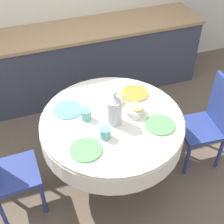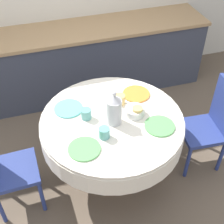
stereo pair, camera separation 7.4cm
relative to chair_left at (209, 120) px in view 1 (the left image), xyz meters
name	(u,v)px [view 1 (the left image)]	position (x,y,z in m)	size (l,w,h in m)	color
ground_plane	(112,174)	(-0.97, 0.08, -0.52)	(12.00, 12.00, 0.00)	brown
kitchen_counter	(73,62)	(-0.97, 1.56, -0.07)	(3.24, 0.64, 0.89)	#383D4C
dining_table	(112,129)	(-0.97, 0.08, 0.12)	(1.25, 1.25, 0.76)	olive
chair_left	(209,120)	(0.00, 0.00, 0.00)	(0.43, 0.43, 0.95)	navy
chair_right	(2,170)	(-1.94, 0.04, 0.00)	(0.41, 0.41, 0.95)	navy
plate_near_left	(86,150)	(-1.27, -0.19, 0.25)	(0.26, 0.26, 0.01)	#5BA85B
cup_near_left	(105,133)	(-1.09, -0.11, 0.29)	(0.09, 0.09, 0.09)	#5BA39E
plate_near_right	(160,125)	(-0.62, -0.13, 0.25)	(0.26, 0.26, 0.01)	#5BA85B
cup_near_right	(137,111)	(-0.75, 0.05, 0.29)	(0.09, 0.09, 0.09)	#DBB766
plate_far_left	(68,110)	(-1.30, 0.31, 0.25)	(0.26, 0.26, 0.01)	#60BCB7
cup_far_left	(86,114)	(-1.17, 0.15, 0.29)	(0.09, 0.09, 0.09)	#5BA39E
plate_far_right	(135,93)	(-0.65, 0.33, 0.25)	(0.26, 0.26, 0.01)	orange
cup_far_right	(119,99)	(-0.84, 0.25, 0.29)	(0.09, 0.09, 0.09)	#DBB766
coffee_carafe	(114,109)	(-0.96, 0.04, 0.38)	(0.13, 0.13, 0.32)	#B2B2B7
fruit_bowl	(134,111)	(-0.76, 0.08, 0.28)	(0.17, 0.17, 0.07)	silver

